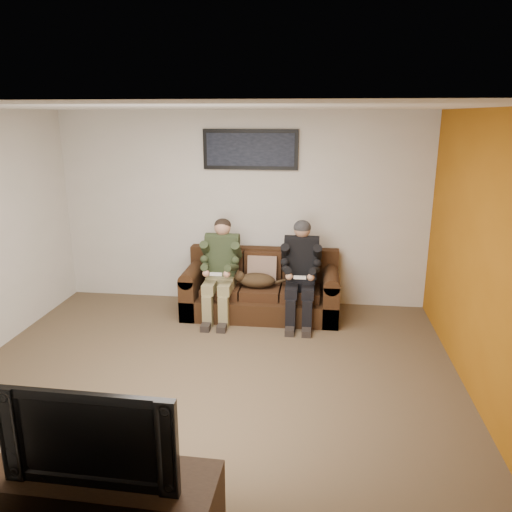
# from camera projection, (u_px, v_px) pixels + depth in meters

# --- Properties ---
(floor) EXTENTS (5.00, 5.00, 0.00)m
(floor) POSITION_uv_depth(u_px,v_px,m) (209.00, 379.00, 4.96)
(floor) COLOR brown
(floor) RESTS_ON ground
(ceiling) EXTENTS (5.00, 5.00, 0.00)m
(ceiling) POSITION_uv_depth(u_px,v_px,m) (201.00, 107.00, 4.25)
(ceiling) COLOR silver
(ceiling) RESTS_ON ground
(wall_back) EXTENTS (5.00, 0.00, 5.00)m
(wall_back) POSITION_uv_depth(u_px,v_px,m) (242.00, 209.00, 6.76)
(wall_back) COLOR beige
(wall_back) RESTS_ON ground
(wall_front) EXTENTS (5.00, 0.00, 5.00)m
(wall_front) POSITION_uv_depth(u_px,v_px,m) (106.00, 375.00, 2.46)
(wall_front) COLOR beige
(wall_front) RESTS_ON ground
(wall_right) EXTENTS (0.00, 4.50, 4.50)m
(wall_right) POSITION_uv_depth(u_px,v_px,m) (489.00, 263.00, 4.31)
(wall_right) COLOR beige
(wall_right) RESTS_ON ground
(accent_wall_right) EXTENTS (0.00, 4.50, 4.50)m
(accent_wall_right) POSITION_uv_depth(u_px,v_px,m) (487.00, 263.00, 4.31)
(accent_wall_right) COLOR #A25C10
(accent_wall_right) RESTS_ON ground
(sofa) EXTENTS (1.99, 0.86, 0.82)m
(sofa) POSITION_uv_depth(u_px,v_px,m) (262.00, 290.00, 6.58)
(sofa) COLOR #341E0F
(sofa) RESTS_ON ground
(throw_pillow) EXTENTS (0.38, 0.18, 0.38)m
(throw_pillow) POSITION_uv_depth(u_px,v_px,m) (262.00, 269.00, 6.54)
(throw_pillow) COLOR #8C6D5C
(throw_pillow) RESTS_ON sofa
(throw_blanket) EXTENTS (0.41, 0.20, 0.07)m
(throw_blanket) POSITION_uv_depth(u_px,v_px,m) (220.00, 247.00, 6.75)
(throw_blanket) COLOR tan
(throw_blanket) RESTS_ON sofa
(person_left) EXTENTS (0.51, 0.87, 1.25)m
(person_left) POSITION_uv_depth(u_px,v_px,m) (221.00, 264.00, 6.38)
(person_left) COLOR #8A8056
(person_left) RESTS_ON sofa
(person_right) EXTENTS (0.51, 0.86, 1.26)m
(person_right) POSITION_uv_depth(u_px,v_px,m) (301.00, 267.00, 6.26)
(person_right) COLOR black
(person_right) RESTS_ON sofa
(cat) EXTENTS (0.66, 0.26, 0.24)m
(cat) POSITION_uv_depth(u_px,v_px,m) (255.00, 280.00, 6.38)
(cat) COLOR #4B351D
(cat) RESTS_ON sofa
(framed_poster) EXTENTS (1.25, 0.05, 0.52)m
(framed_poster) POSITION_uv_depth(u_px,v_px,m) (250.00, 150.00, 6.49)
(framed_poster) COLOR black
(framed_poster) RESTS_ON wall_back
(tv_stand) EXTENTS (1.45, 0.49, 0.45)m
(tv_stand) POSITION_uv_depth(u_px,v_px,m) (103.00, 504.00, 3.07)
(tv_stand) COLOR black
(tv_stand) RESTS_ON ground
(television) EXTENTS (1.06, 0.16, 0.61)m
(television) POSITION_uv_depth(u_px,v_px,m) (96.00, 430.00, 2.92)
(television) COLOR black
(television) RESTS_ON tv_stand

